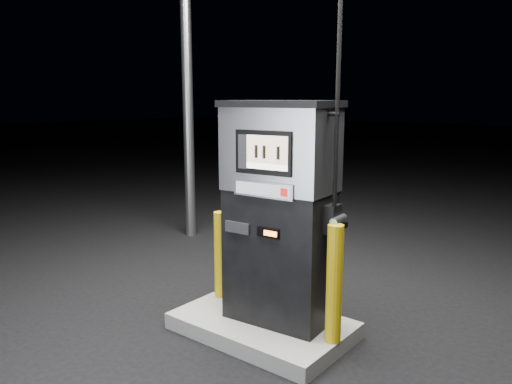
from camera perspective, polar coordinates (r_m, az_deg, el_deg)
The scene contains 5 objects.
ground at distance 4.89m, azimuth 0.74°, elevation -15.80°, with size 80.00×80.00×0.00m, color black.
pump_island at distance 4.85m, azimuth 0.74°, elevation -15.01°, with size 1.60×1.00×0.15m, color slate.
fuel_dispenser at distance 4.49m, azimuth 2.79°, elevation -2.17°, with size 1.13×0.68×4.17m.
bollard_left at distance 5.17m, azimuth -4.13°, elevation -7.16°, with size 0.12×0.12×0.90m, color #C7A30B.
bollard_right at distance 4.26m, azimuth 8.93°, elevation -10.37°, with size 0.14×0.14×1.02m, color #C7A30B.
Camera 1 is at (2.67, -3.47, 2.18)m, focal length 35.00 mm.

